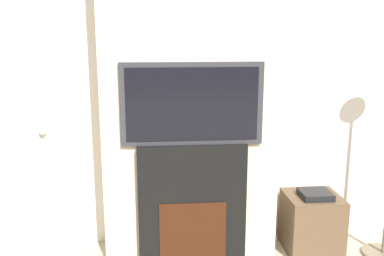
# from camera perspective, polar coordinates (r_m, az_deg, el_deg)

# --- Properties ---
(wall_back) EXTENTS (6.00, 0.06, 2.70)m
(wall_back) POSITION_cam_1_polar(r_m,az_deg,el_deg) (3.36, -0.63, 6.82)
(wall_back) COLOR silver
(wall_back) RESTS_ON ground_plane
(chimney_breast) EXTENTS (1.28, 0.38, 2.70)m
(chimney_breast) POSITION_cam_1_polar(r_m,az_deg,el_deg) (3.15, -0.31, 6.44)
(chimney_breast) COLOR beige
(chimney_breast) RESTS_ON ground_plane
(fireplace) EXTENTS (0.78, 0.15, 0.91)m
(fireplace) POSITION_cam_1_polar(r_m,az_deg,el_deg) (3.18, 0.00, -10.18)
(fireplace) COLOR black
(fireplace) RESTS_ON ground_plane
(television) EXTENTS (1.00, 0.07, 0.58)m
(television) POSITION_cam_1_polar(r_m,az_deg,el_deg) (2.98, 0.01, 3.25)
(television) COLOR #2D2D33
(television) RESTS_ON fireplace
(media_stand) EXTENTS (0.42, 0.39, 0.50)m
(media_stand) POSITION_cam_1_polar(r_m,az_deg,el_deg) (3.57, 15.67, -11.94)
(media_stand) COLOR brown
(media_stand) RESTS_ON ground_plane
(entry_door) EXTENTS (0.93, 0.09, 1.99)m
(entry_door) POSITION_cam_1_polar(r_m,az_deg,el_deg) (3.55, -24.28, 0.25)
(entry_door) COLOR beige
(entry_door) RESTS_ON ground_plane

